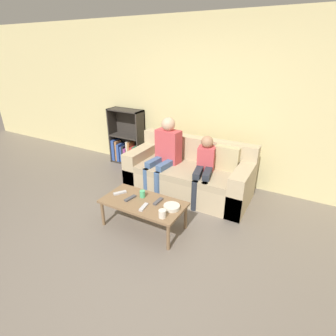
{
  "coord_description": "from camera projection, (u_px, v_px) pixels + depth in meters",
  "views": [
    {
      "loc": [
        1.51,
        -1.75,
        2.09
      ],
      "look_at": [
        -0.06,
        1.07,
        0.63
      ],
      "focal_mm": 28.0,
      "sensor_mm": 36.0,
      "label": 1
    }
  ],
  "objects": [
    {
      "name": "bookshelf",
      "position": [
        127.0,
        144.0,
        5.18
      ],
      "size": [
        0.69,
        0.28,
        1.07
      ],
      "color": "#332D28",
      "rests_on": "ground_plane"
    },
    {
      "name": "snack_bowl",
      "position": [
        172.0,
        207.0,
        3.1
      ],
      "size": [
        0.19,
        0.19,
        0.05
      ],
      "color": "beige",
      "rests_on": "coffee_table"
    },
    {
      "name": "ground_plane",
      "position": [
        126.0,
        255.0,
        2.93
      ],
      "size": [
        22.0,
        22.0,
        0.0
      ],
      "primitive_type": "plane",
      "color": "#70665B"
    },
    {
      "name": "couch",
      "position": [
        189.0,
        175.0,
        4.11
      ],
      "size": [
        1.91,
        0.84,
        0.83
      ],
      "color": "tan",
      "rests_on": "ground_plane"
    },
    {
      "name": "tv_remote_3",
      "position": [
        144.0,
        207.0,
        3.12
      ],
      "size": [
        0.07,
        0.17,
        0.02
      ],
      "rotation": [
        0.0,
        0.0,
        0.13
      ],
      "color": "#B7B7BC",
      "rests_on": "coffee_table"
    },
    {
      "name": "cup_far",
      "position": [
        162.0,
        214.0,
        2.93
      ],
      "size": [
        0.09,
        0.09,
        0.09
      ],
      "color": "silver",
      "rests_on": "coffee_table"
    },
    {
      "name": "tv_remote_0",
      "position": [
        130.0,
        198.0,
        3.3
      ],
      "size": [
        0.08,
        0.18,
        0.02
      ],
      "rotation": [
        0.0,
        0.0,
        -0.18
      ],
      "color": "#47474C",
      "rests_on": "coffee_table"
    },
    {
      "name": "tv_remote_2",
      "position": [
        120.0,
        193.0,
        3.43
      ],
      "size": [
        0.13,
        0.17,
        0.02
      ],
      "rotation": [
        0.0,
        0.0,
        -0.57
      ],
      "color": "#B7B7BC",
      "rests_on": "coffee_table"
    },
    {
      "name": "person_adult",
      "position": [
        166.0,
        149.0,
        4.06
      ],
      "size": [
        0.4,
        0.62,
        1.17
      ],
      "rotation": [
        0.0,
        0.0,
        -0.11
      ],
      "color": "#476693",
      "rests_on": "ground_plane"
    },
    {
      "name": "coffee_table",
      "position": [
        143.0,
        204.0,
        3.26
      ],
      "size": [
        1.04,
        0.53,
        0.37
      ],
      "color": "brown",
      "rests_on": "ground_plane"
    },
    {
      "name": "person_child",
      "position": [
        204.0,
        166.0,
        3.78
      ],
      "size": [
        0.35,
        0.63,
        0.97
      ],
      "rotation": [
        0.0,
        0.0,
        0.21
      ],
      "color": "#282D38",
      "rests_on": "ground_plane"
    },
    {
      "name": "wall_back",
      "position": [
        208.0,
        103.0,
        4.23
      ],
      "size": [
        12.0,
        0.06,
        2.6
      ],
      "color": "beige",
      "rests_on": "ground_plane"
    },
    {
      "name": "tv_remote_1",
      "position": [
        158.0,
        201.0,
        3.23
      ],
      "size": [
        0.05,
        0.17,
        0.02
      ],
      "rotation": [
        0.0,
        0.0,
        -0.03
      ],
      "color": "#47474C",
      "rests_on": "coffee_table"
    },
    {
      "name": "cup_near",
      "position": [
        142.0,
        194.0,
        3.33
      ],
      "size": [
        0.07,
        0.07,
        0.09
      ],
      "color": "#4CB77A",
      "rests_on": "coffee_table"
    }
  ]
}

